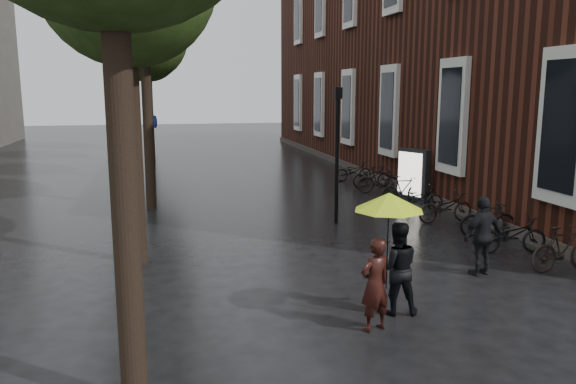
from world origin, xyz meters
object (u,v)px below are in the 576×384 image
object	(u,v)px
parked_bicycles	(424,198)
ad_lightbox	(413,175)
lamp_post	(337,142)
pedestrian_walking	(483,236)
person_black	(396,268)
person_burgundy	(375,284)

from	to	relation	value
parked_bicycles	ad_lightbox	world-z (taller)	ad_lightbox
parked_bicycles	lamp_post	distance (m)	3.79
pedestrian_walking	lamp_post	distance (m)	5.55
pedestrian_walking	lamp_post	world-z (taller)	lamp_post
person_black	parked_bicycles	world-z (taller)	person_black
person_burgundy	ad_lightbox	xyz separation A→B (m)	(5.27, 9.70, 0.15)
person_burgundy	parked_bicycles	bearing A→B (deg)	-139.79
ad_lightbox	lamp_post	distance (m)	4.60
person_burgundy	ad_lightbox	size ratio (longest dim) A/B	0.84
person_burgundy	lamp_post	size ratio (longest dim) A/B	0.39
pedestrian_walking	lamp_post	xyz separation A→B (m)	(-1.54, 5.11, 1.53)
person_black	pedestrian_walking	size ratio (longest dim) A/B	0.97
person_burgundy	lamp_post	bearing A→B (deg)	-121.72
person_burgundy	pedestrian_walking	distance (m)	3.85
parked_bicycles	lamp_post	size ratio (longest dim) A/B	3.35
pedestrian_walking	person_black	bearing A→B (deg)	16.99
pedestrian_walking	parked_bicycles	xyz separation A→B (m)	(1.64, 5.91, -0.38)
lamp_post	parked_bicycles	bearing A→B (deg)	14.23
parked_bicycles	ad_lightbox	bearing A→B (deg)	76.23
pedestrian_walking	parked_bicycles	bearing A→B (deg)	-118.83
person_black	parked_bicycles	distance (m)	8.56
pedestrian_walking	ad_lightbox	xyz separation A→B (m)	(2.05, 7.60, 0.08)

